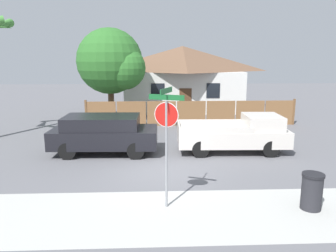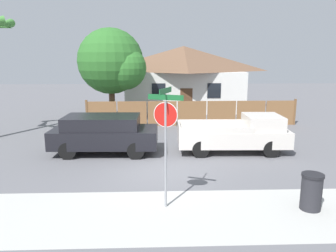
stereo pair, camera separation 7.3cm
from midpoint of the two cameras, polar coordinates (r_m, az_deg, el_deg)
ground_plane at (r=12.80m, az=-1.57°, el=-7.76°), size 80.00×80.00×0.00m
sidewalk_strip at (r=9.50m, az=-1.32°, el=-15.15°), size 36.00×3.20×0.01m
wooden_fence at (r=20.80m, az=4.29°, el=2.22°), size 13.33×0.12×1.67m
house at (r=27.12m, az=2.76°, el=8.53°), size 9.88×6.12×5.12m
oak_tree at (r=22.24m, az=-9.36°, el=10.81°), size 4.54×4.33×6.17m
red_suv at (r=15.04m, az=-10.90°, el=-1.18°), size 4.77×2.16×1.73m
orange_pickup at (r=15.36m, az=12.15°, el=-1.38°), size 5.03×2.10×1.72m
stop_sign at (r=9.15m, az=-0.19°, el=-0.22°), size 0.97×0.87×3.50m
trash_bin at (r=10.43m, az=23.89°, el=-10.40°), size 0.62×0.62×1.08m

